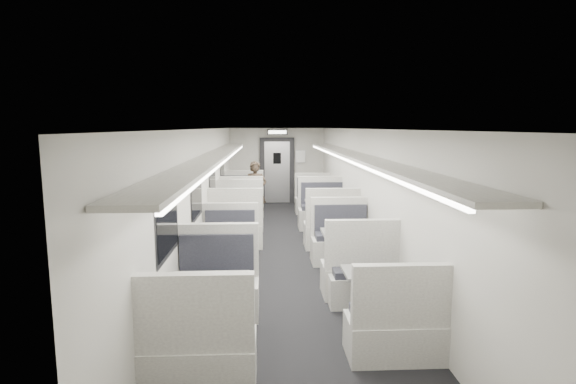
{
  "coord_description": "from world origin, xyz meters",
  "views": [
    {
      "loc": [
        -0.35,
        -8.35,
        2.44
      ],
      "look_at": [
        0.1,
        0.72,
        1.12
      ],
      "focal_mm": 28.0,
      "sensor_mm": 36.0,
      "label": 1
    }
  ],
  "objects": [
    {
      "name": "window_c",
      "position": [
        -1.49,
        -1.0,
        1.35
      ],
      "size": [
        0.02,
        1.18,
        0.84
      ],
      "primitive_type": "cube",
      "color": "black",
      "rests_on": "room"
    },
    {
      "name": "booth_right_c",
      "position": [
        1.0,
        -1.31,
        0.39
      ],
      "size": [
        1.07,
        2.18,
        1.17
      ],
      "color": "silver",
      "rests_on": "room"
    },
    {
      "name": "booth_left_d",
      "position": [
        -1.0,
        -3.55,
        0.39
      ],
      "size": [
        1.09,
        2.2,
        1.18
      ],
      "color": "silver",
      "rests_on": "room"
    },
    {
      "name": "booth_right_b",
      "position": [
        1.0,
        1.39,
        0.42
      ],
      "size": [
        1.15,
        2.33,
        1.24
      ],
      "color": "silver",
      "rests_on": "room"
    },
    {
      "name": "luggage_rack_left",
      "position": [
        -1.24,
        -0.3,
        1.92
      ],
      "size": [
        0.46,
        10.4,
        0.09
      ],
      "color": "silver",
      "rests_on": "room"
    },
    {
      "name": "luggage_rack_right",
      "position": [
        1.24,
        -0.3,
        1.92
      ],
      "size": [
        0.46,
        10.4,
        0.09
      ],
      "color": "silver",
      "rests_on": "room"
    },
    {
      "name": "vestibule_door",
      "position": [
        0.0,
        5.93,
        1.04
      ],
      "size": [
        1.1,
        0.13,
        2.1
      ],
      "color": "black",
      "rests_on": "room"
    },
    {
      "name": "exit_sign",
      "position": [
        0.0,
        5.44,
        2.28
      ],
      "size": [
        0.62,
        0.12,
        0.16
      ],
      "color": "black",
      "rests_on": "room"
    },
    {
      "name": "booth_right_a",
      "position": [
        1.0,
        3.44,
        0.38
      ],
      "size": [
        1.04,
        2.11,
        1.13
      ],
      "color": "silver",
      "rests_on": "room"
    },
    {
      "name": "room",
      "position": [
        0.0,
        0.0,
        1.2
      ],
      "size": [
        3.24,
        12.24,
        2.64
      ],
      "color": "black",
      "rests_on": "ground"
    },
    {
      "name": "window_a",
      "position": [
        -1.49,
        3.4,
        1.35
      ],
      "size": [
        0.02,
        1.18,
        0.84
      ],
      "primitive_type": "cube",
      "color": "black",
      "rests_on": "room"
    },
    {
      "name": "booth_left_c",
      "position": [
        -1.0,
        -1.27,
        0.36
      ],
      "size": [
        1.0,
        2.02,
        1.08
      ],
      "color": "silver",
      "rests_on": "room"
    },
    {
      "name": "window_b",
      "position": [
        -1.49,
        1.2,
        1.35
      ],
      "size": [
        0.02,
        1.18,
        0.84
      ],
      "primitive_type": "cube",
      "color": "black",
      "rests_on": "room"
    },
    {
      "name": "booth_left_a",
      "position": [
        -1.0,
        3.05,
        0.41
      ],
      "size": [
        1.14,
        2.32,
        1.24
      ],
      "color": "silver",
      "rests_on": "room"
    },
    {
      "name": "booth_right_d",
      "position": [
        1.0,
        -3.16,
        0.36
      ],
      "size": [
        1.0,
        2.03,
        1.08
      ],
      "color": "silver",
      "rests_on": "room"
    },
    {
      "name": "wall_notice",
      "position": [
        0.75,
        5.92,
        1.5
      ],
      "size": [
        0.32,
        0.02,
        0.4
      ],
      "primitive_type": "cube",
      "color": "white",
      "rests_on": "room"
    },
    {
      "name": "booth_left_b",
      "position": [
        -1.0,
        1.51,
        0.41
      ],
      "size": [
        1.14,
        2.32,
        1.24
      ],
      "color": "silver",
      "rests_on": "room"
    },
    {
      "name": "window_d",
      "position": [
        -1.49,
        -3.2,
        1.35
      ],
      "size": [
        0.02,
        1.18,
        0.84
      ],
      "primitive_type": "cube",
      "color": "black",
      "rests_on": "room"
    },
    {
      "name": "passenger",
      "position": [
        -0.62,
        3.09,
        0.78
      ],
      "size": [
        0.59,
        0.4,
        1.57
      ],
      "primitive_type": "imported",
      "rotation": [
        0.0,
        0.0,
        -0.05
      ],
      "color": "black",
      "rests_on": "room"
    }
  ]
}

